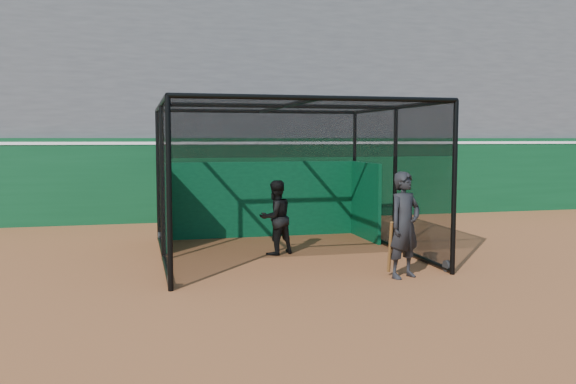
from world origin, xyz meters
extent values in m
plane|color=brown|center=(0.00, 0.00, 0.00)|extent=(120.00, 120.00, 0.00)
cube|color=#0A3C1D|center=(0.00, 8.50, 1.25)|extent=(50.00, 0.45, 2.50)
cube|color=white|center=(0.00, 8.50, 2.35)|extent=(50.00, 0.50, 0.08)
cube|color=#4C4C4F|center=(0.00, 12.38, 3.88)|extent=(50.00, 7.85, 7.75)
cube|color=#08502B|center=(0.79, 5.09, 0.95)|extent=(4.96, 0.10, 1.90)
cylinder|color=black|center=(-1.75, 0.19, 0.11)|extent=(0.08, 0.22, 0.22)
cylinder|color=black|center=(3.33, 0.19, 0.11)|extent=(0.08, 0.22, 0.22)
cylinder|color=black|center=(-1.75, 5.01, 0.11)|extent=(0.08, 0.22, 0.22)
cylinder|color=black|center=(3.33, 5.01, 0.11)|extent=(0.08, 0.22, 0.22)
imported|color=black|center=(0.61, 2.67, 0.80)|extent=(0.95, 0.86, 1.60)
imported|color=black|center=(2.35, -0.03, 0.95)|extent=(0.81, 0.69, 1.90)
cylinder|color=#593819|center=(2.10, 0.02, 0.55)|extent=(0.15, 0.37, 0.97)
camera|label=1|loc=(-2.24, -9.95, 2.48)|focal=38.00mm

